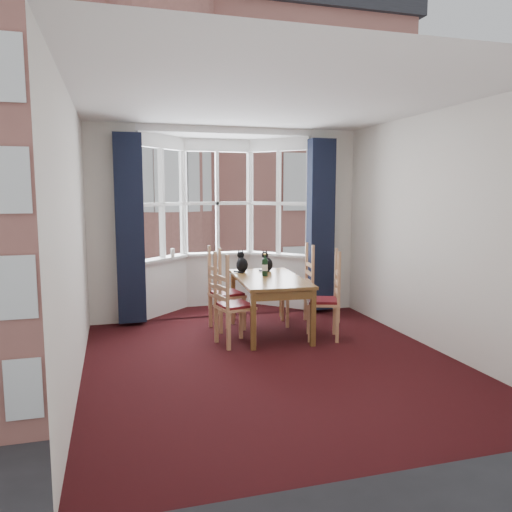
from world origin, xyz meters
name	(u,v)px	position (x,y,z in m)	size (l,w,h in m)	color
floor	(273,363)	(0.00, 0.00, 0.00)	(4.50, 4.50, 0.00)	black
ceiling	(275,99)	(0.00, 0.00, 2.80)	(4.50, 4.50, 0.00)	white
wall_left	(74,241)	(-2.00, 0.00, 1.40)	(4.50, 4.50, 0.00)	silver
wall_right	(437,232)	(2.00, 0.00, 1.40)	(4.50, 4.50, 0.00)	silver
wall_near	(385,266)	(0.00, -2.25, 1.40)	(4.00, 4.00, 0.00)	silver
wall_back_pier_left	(112,225)	(-1.65, 2.25, 1.40)	(0.70, 0.12, 2.80)	silver
wall_back_pier_right	(330,221)	(1.65, 2.25, 1.40)	(0.70, 0.12, 2.80)	silver
bay_window	(220,221)	(0.00, 2.75, 1.40)	(2.76, 0.94, 2.80)	white
curtain_left	(130,229)	(-1.42, 2.07, 1.35)	(0.38, 0.22, 2.60)	#151B30
curtain_right	(321,225)	(1.42, 2.07, 1.35)	(0.38, 0.22, 2.60)	#151B30
dining_table	(269,283)	(0.33, 1.22, 0.66)	(0.95, 1.62, 0.74)	brown
chair_left_near	(228,307)	(-0.33, 0.77, 0.47)	(0.48, 0.50, 0.92)	tan
chair_left_far	(221,295)	(-0.27, 1.49, 0.47)	(0.48, 0.49, 0.92)	tan
chair_right_near	(330,302)	(0.98, 0.70, 0.47)	(0.52, 0.53, 0.92)	tan
chair_right_far	(303,291)	(0.92, 1.48, 0.47)	(0.45, 0.47, 0.92)	tan
cat_left	(242,264)	(0.09, 1.73, 0.86)	(0.17, 0.24, 0.31)	black
cat_right	(267,263)	(0.46, 1.74, 0.85)	(0.19, 0.24, 0.30)	black
wine_bottle	(265,266)	(0.31, 1.34, 0.87)	(0.08, 0.08, 0.30)	black
candle_tall	(173,253)	(-0.78, 2.60, 0.94)	(0.06, 0.06, 0.13)	white
street	(140,299)	(0.00, 32.25, -6.00)	(80.00, 80.00, 0.00)	#333335
tenement_building	(158,199)	(0.00, 14.01, 1.60)	(18.40, 7.80, 15.20)	#A66155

